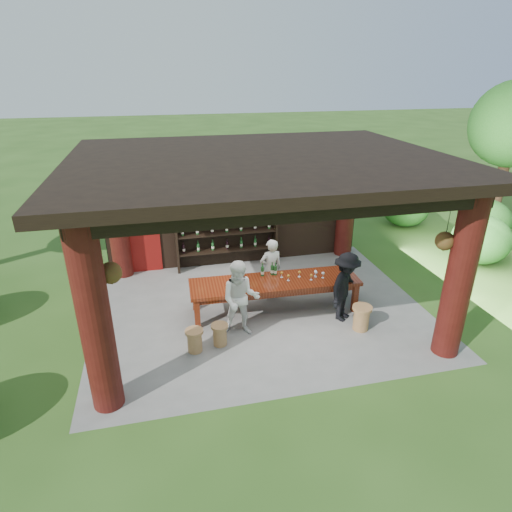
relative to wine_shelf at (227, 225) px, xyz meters
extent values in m
plane|color=#2D5119|center=(0.34, -2.45, -1.22)|extent=(90.00, 90.00, 0.00)
cube|color=slate|center=(0.34, -2.45, -1.27)|extent=(7.40, 5.90, 0.10)
cube|color=black|center=(0.34, 0.30, 0.43)|extent=(7.00, 0.18, 3.30)
cube|color=maroon|center=(-2.26, 0.20, -0.22)|extent=(0.95, 0.06, 2.00)
cylinder|color=#380C0A|center=(-2.81, -4.85, 0.43)|extent=(0.50, 0.50, 3.30)
cylinder|color=#380C0A|center=(3.49, -4.85, 0.43)|extent=(0.50, 0.50, 3.30)
cylinder|color=#380C0A|center=(-2.81, 0.10, 0.43)|extent=(0.50, 0.50, 3.30)
cylinder|color=#380C0A|center=(3.49, 0.10, 0.43)|extent=(0.50, 0.50, 3.30)
cube|color=black|center=(0.34, -4.85, 1.93)|extent=(6.70, 0.35, 0.35)
cube|color=black|center=(-2.81, -2.45, 1.93)|extent=(0.30, 5.20, 0.30)
cube|color=black|center=(3.49, -2.45, 1.93)|extent=(0.30, 5.20, 0.30)
cube|color=black|center=(0.34, -2.45, 2.18)|extent=(7.50, 6.00, 0.20)
cylinder|color=black|center=(-2.51, -4.65, 1.40)|extent=(0.01, 0.01, 0.75)
cone|color=black|center=(-2.51, -4.65, 0.95)|extent=(0.32, 0.32, 0.18)
sphere|color=#1E5919|center=(-2.51, -4.65, 1.06)|extent=(0.34, 0.34, 0.34)
cylinder|color=black|center=(3.19, -4.65, 1.40)|extent=(0.01, 0.01, 0.75)
cone|color=black|center=(3.19, -4.65, 0.95)|extent=(0.32, 0.32, 0.18)
sphere|color=#1E5919|center=(3.19, -4.65, 1.06)|extent=(0.34, 0.34, 0.34)
cube|color=#521A0B|center=(0.65, -2.59, -0.51)|extent=(3.82, 1.10, 0.08)
cube|color=#521A0B|center=(0.65, -2.59, -0.61)|extent=(3.62, 0.94, 0.12)
cube|color=#521A0B|center=(-1.14, -2.92, -0.89)|extent=(0.12, 0.12, 0.67)
cube|color=#521A0B|center=(2.41, -3.04, -0.89)|extent=(0.12, 0.12, 0.67)
cube|color=#521A0B|center=(-1.11, -2.14, -0.89)|extent=(0.12, 0.12, 0.67)
cube|color=#521A0B|center=(2.44, -2.26, -0.89)|extent=(0.12, 0.12, 0.67)
cylinder|color=olive|center=(-0.77, -3.64, -1.02)|extent=(0.27, 0.27, 0.40)
cylinder|color=olive|center=(-0.77, -3.64, -0.80)|extent=(0.35, 0.35, 0.05)
cylinder|color=olive|center=(2.22, -3.76, -0.98)|extent=(0.33, 0.33, 0.48)
cylinder|color=olive|center=(2.22, -3.76, -0.71)|extent=(0.42, 0.42, 0.07)
cylinder|color=olive|center=(-1.28, -3.74, -1.02)|extent=(0.29, 0.29, 0.42)
cylinder|color=olive|center=(-1.28, -3.74, -0.78)|extent=(0.36, 0.36, 0.06)
imported|color=beige|center=(0.71, -2.00, -0.47)|extent=(0.59, 0.42, 1.50)
imported|color=white|center=(-0.28, -3.34, -0.41)|extent=(0.91, 0.77, 1.63)
imported|color=black|center=(2.03, -3.29, -0.44)|extent=(1.15, 1.09, 1.57)
cube|color=#BF6672|center=(-0.10, -2.62, -0.40)|extent=(0.27, 0.19, 0.14)
ellipsoid|color=#194C14|center=(7.00, -1.33, -0.65)|extent=(1.60, 1.60, 1.36)
ellipsoid|color=#194C14|center=(6.60, 1.93, -0.65)|extent=(1.60, 1.60, 1.36)
ellipsoid|color=#194C14|center=(8.21, 0.04, -0.65)|extent=(1.60, 1.60, 1.36)
cylinder|color=#3F2819|center=(9.86, 1.50, 0.38)|extent=(0.36, 0.36, 3.20)
camera|label=1|loc=(-1.68, -10.77, 3.89)|focal=30.00mm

